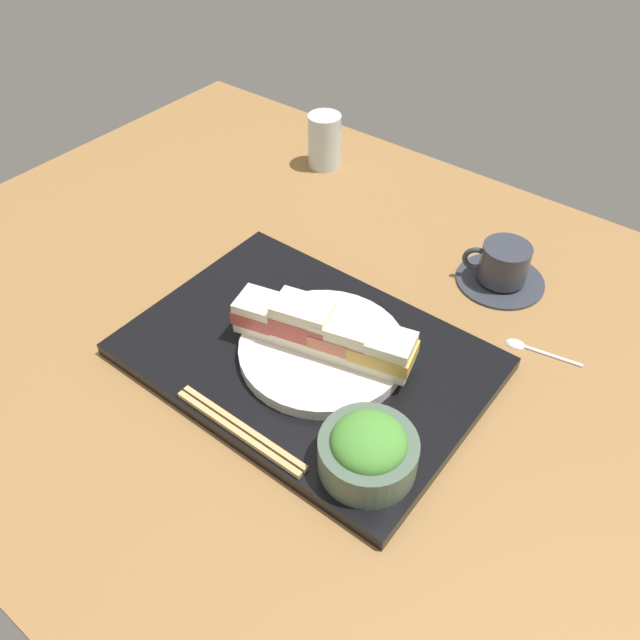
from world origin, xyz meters
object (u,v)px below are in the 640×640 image
sandwich_nearmost (266,315)px  salad_bowl (368,450)px  sandwich_farmost (383,351)px  sandwich_inner_near (303,322)px  coffee_cup (502,267)px  sandwich_inner_far (342,337)px  teaspoon (527,346)px  sandwich_plate (323,350)px  drinking_glass (324,141)px  chopsticks_pair (240,430)px

sandwich_nearmost → salad_bowl: 23.85cm
sandwich_farmost → sandwich_inner_near: bearing=-166.2°
coffee_cup → sandwich_nearmost: bearing=-120.6°
sandwich_inner_far → sandwich_farmost: 5.40cm
sandwich_farmost → teaspoon: bearing=54.7°
sandwich_plate → salad_bowl: bearing=-36.3°
sandwich_plate → sandwich_farmost: sandwich_farmost is taller
sandwich_plate → salad_bowl: salad_bowl is taller
sandwich_plate → sandwich_inner_far: bearing=13.8°
drinking_glass → teaspoon: size_ratio=0.95×
drinking_glass → sandwich_inner_near: bearing=-55.6°
sandwich_inner_near → chopsticks_pair: sandwich_inner_near is taller
chopsticks_pair → drinking_glass: size_ratio=1.91×
sandwich_farmost → teaspoon: 21.95cm
sandwich_nearmost → salad_bowl: size_ratio=0.80×
sandwich_plate → coffee_cup: (10.84, 29.74, 0.08)cm
sandwich_nearmost → teaspoon: sandwich_nearmost is taller
drinking_glass → sandwich_farmost: bearing=-45.0°
sandwich_plate → sandwich_nearmost: 8.68cm
sandwich_plate → teaspoon: 27.95cm
sandwich_farmost → coffee_cup: size_ratio=0.67×
coffee_cup → drinking_glass: drinking_glass is taller
sandwich_inner_near → sandwich_plate: bearing=13.8°
sandwich_farmost → drinking_glass: 54.83cm
sandwich_plate → teaspoon: size_ratio=2.09×
sandwich_inner_near → teaspoon: size_ratio=0.82×
drinking_glass → chopsticks_pair: bearing=-61.3°
sandwich_nearmost → chopsticks_pair: size_ratio=0.46×
sandwich_plate → chopsticks_pair: bearing=-90.0°
sandwich_nearmost → sandwich_inner_near: bearing=13.8°
coffee_cup → teaspoon: coffee_cup is taller
drinking_glass → salad_bowl: bearing=-48.5°
chopsticks_pair → coffee_cup: bearing=76.6°
sandwich_farmost → sandwich_plate: bearing=-166.2°
coffee_cup → teaspoon: size_ratio=1.27×
sandwich_farmost → chopsticks_pair: sandwich_farmost is taller
sandwich_plate → coffee_cup: size_ratio=1.65×
sandwich_inner_near → teaspoon: 30.85cm
salad_bowl → teaspoon: salad_bowl is taller
sandwich_nearmost → sandwich_inner_far: size_ratio=1.03×
sandwich_nearmost → drinking_glass: size_ratio=0.88×
drinking_glass → teaspoon: bearing=-22.8°
teaspoon → sandwich_farmost: bearing=-125.3°
sandwich_nearmost → chopsticks_pair: (7.86, -13.82, -3.60)cm
coffee_cup → sandwich_farmost: bearing=-96.1°
sandwich_inner_far → drinking_glass: drinking_glass is taller
salad_bowl → sandwich_farmost: bearing=117.5°
coffee_cup → drinking_glass: 43.24cm
sandwich_inner_far → chopsticks_pair: sandwich_inner_far is taller
sandwich_inner_near → coffee_cup: size_ratio=0.64×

